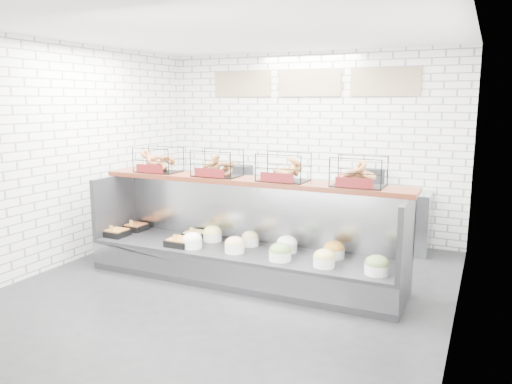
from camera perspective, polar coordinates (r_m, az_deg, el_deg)
The scene contains 5 objects.
ground at distance 6.13m, azimuth -2.92°, elevation -10.86°, with size 5.50×5.50×0.00m, color black.
room_shell at distance 6.25m, azimuth -0.46°, elevation 8.90°, with size 5.02×5.51×3.01m.
display_case at distance 6.30m, azimuth -1.35°, elevation -7.08°, with size 4.00×0.90×1.20m.
bagel_shelf at distance 6.23m, azimuth -0.79°, elevation 2.61°, with size 4.10×0.50×0.40m.
prep_counter at distance 8.13m, azimuth 5.13°, elevation -2.10°, with size 4.00×0.60×1.20m.
Camera 1 is at (2.71, -5.03, 2.22)m, focal length 35.00 mm.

